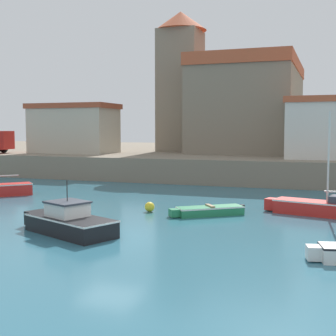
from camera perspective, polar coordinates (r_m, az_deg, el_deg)
ground_plane at (r=19.48m, az=-7.12°, el=-8.49°), size 200.00×200.00×0.00m
quay_seawall at (r=56.01m, az=10.62°, el=1.22°), size 120.00×40.00×2.02m
dinghy_green_2 at (r=24.34m, az=4.96°, el=-5.17°), size 3.62×2.99×0.53m
sailboat_red_4 at (r=25.26m, az=19.69°, el=-4.62°), size 6.92×2.82×5.36m
motorboat_black_5 at (r=20.54m, az=-12.11°, el=-6.41°), size 5.23×3.38×2.29m
mooring_buoy at (r=25.27m, az=-2.26°, el=-4.76°), size 0.53×0.53×0.53m
church at (r=51.43m, az=8.72°, el=7.93°), size 14.86×17.57×14.81m
harbor_shed_near_wharf at (r=47.94m, az=-11.38°, el=4.77°), size 8.50×4.87×4.89m
harbor_shed_mid_row at (r=40.20m, az=18.74°, el=4.68°), size 6.49×5.05×4.99m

